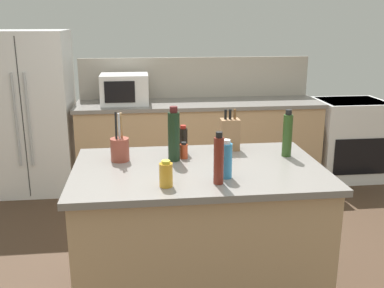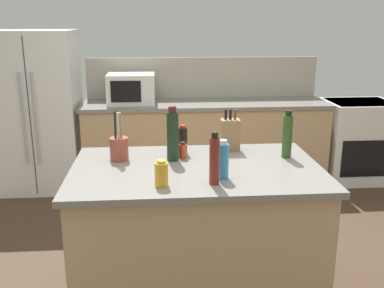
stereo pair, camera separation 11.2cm
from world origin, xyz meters
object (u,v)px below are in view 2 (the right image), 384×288
at_px(knife_block, 230,134).
at_px(vinegar_bottle, 214,160).
at_px(range_oven, 357,140).
at_px(microwave, 131,89).
at_px(wine_bottle, 173,135).
at_px(dish_soap_bottle, 223,160).
at_px(soy_sauce_bottle, 183,140).
at_px(utensil_crock, 119,148).
at_px(refrigerator, 39,111).
at_px(honey_jar, 161,174).
at_px(spice_jar_paprika, 183,151).
at_px(olive_oil_bottle, 287,135).

distance_m(knife_block, vinegar_bottle, 0.68).
height_order(range_oven, microwave, microwave).
relative_size(knife_block, wine_bottle, 0.81).
bearing_deg(vinegar_bottle, dish_soap_bottle, 56.86).
height_order(soy_sauce_bottle, dish_soap_bottle, dish_soap_bottle).
height_order(utensil_crock, vinegar_bottle, utensil_crock).
distance_m(microwave, vinegar_bottle, 2.57).
relative_size(wine_bottle, vinegar_bottle, 1.20).
bearing_deg(wine_bottle, refrigerator, 123.20).
xyz_separation_m(knife_block, dish_soap_bottle, (-0.13, -0.56, -0.01)).
distance_m(range_oven, microwave, 2.65).
bearing_deg(utensil_crock, refrigerator, 116.39).
bearing_deg(refrigerator, honey_jar, -63.22).
distance_m(spice_jar_paprika, honey_jar, 0.52).
xyz_separation_m(honey_jar, soy_sauce_bottle, (0.16, 0.61, 0.02)).
bearing_deg(wine_bottle, vinegar_bottle, -64.74).
distance_m(range_oven, spice_jar_paprika, 2.98).
xyz_separation_m(utensil_crock, olive_oil_bottle, (1.11, -0.03, 0.07)).
bearing_deg(honey_jar, vinegar_bottle, 2.07).
bearing_deg(range_oven, olive_oil_bottle, -125.39).
relative_size(utensil_crock, olive_oil_bottle, 1.01).
bearing_deg(refrigerator, microwave, -2.92).
bearing_deg(dish_soap_bottle, refrigerator, 123.80).
relative_size(refrigerator, microwave, 3.40).
distance_m(refrigerator, knife_block, 2.61).
distance_m(wine_bottle, vinegar_bottle, 0.50).
xyz_separation_m(range_oven, utensil_crock, (-2.56, -2.01, 0.56)).
relative_size(soy_sauce_bottle, olive_oil_bottle, 0.62).
bearing_deg(range_oven, honey_jar, -132.35).
bearing_deg(vinegar_bottle, honey_jar, -177.93).
distance_m(microwave, spice_jar_paprika, 2.06).
relative_size(refrigerator, knife_block, 5.91).
distance_m(range_oven, dish_soap_bottle, 3.14).
bearing_deg(vinegar_bottle, soy_sauce_bottle, 103.07).
distance_m(refrigerator, spice_jar_paprika, 2.52).
bearing_deg(olive_oil_bottle, refrigerator, 135.52).
relative_size(honey_jar, wine_bottle, 0.42).
xyz_separation_m(soy_sauce_bottle, vinegar_bottle, (0.14, -0.60, 0.05)).
distance_m(refrigerator, soy_sauce_bottle, 2.44).
bearing_deg(vinegar_bottle, olive_oil_bottle, 40.13).
xyz_separation_m(refrigerator, soy_sauce_bottle, (1.45, -1.95, 0.18)).
bearing_deg(spice_jar_paprika, microwave, 102.23).
bearing_deg(dish_soap_bottle, range_oven, 51.23).
relative_size(microwave, dish_soap_bottle, 2.20).
bearing_deg(vinegar_bottle, wine_bottle, 115.26).
relative_size(refrigerator, wine_bottle, 4.80).
height_order(range_oven, dish_soap_bottle, dish_soap_bottle).
xyz_separation_m(olive_oil_bottle, vinegar_bottle, (-0.54, -0.46, -0.01)).
height_order(honey_jar, olive_oil_bottle, olive_oil_bottle).
distance_m(soy_sauce_bottle, vinegar_bottle, 0.62).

